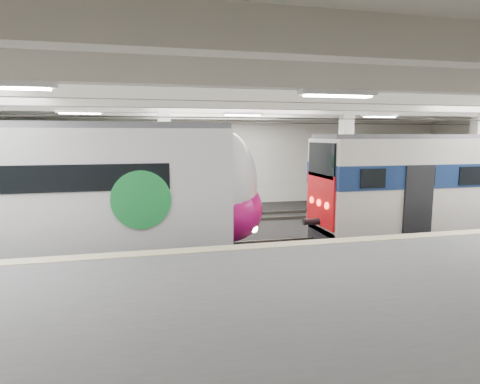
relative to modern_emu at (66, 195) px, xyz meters
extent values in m
cube|color=black|center=(6.25, 0.00, -2.27)|extent=(36.00, 24.00, 0.10)
cube|color=silver|center=(6.25, 0.00, 3.33)|extent=(36.00, 24.00, 0.20)
cube|color=beige|center=(6.25, 10.00, 0.53)|extent=(30.00, 0.10, 5.50)
cube|color=#575759|center=(6.25, -6.50, -1.67)|extent=(30.00, 7.00, 1.10)
cube|color=beige|center=(6.25, -3.25, -1.11)|extent=(30.00, 0.50, 0.02)
cube|color=beige|center=(3.25, 3.00, 0.53)|extent=(0.50, 0.50, 5.50)
cube|color=beige|center=(11.25, 3.00, 0.53)|extent=(0.50, 0.50, 5.50)
cube|color=beige|center=(18.25, 3.00, 0.53)|extent=(0.50, 0.50, 5.50)
cube|color=beige|center=(6.25, 0.00, 3.03)|extent=(30.00, 18.00, 0.50)
cube|color=#59544C|center=(6.25, 0.00, -2.14)|extent=(30.00, 1.52, 0.16)
cube|color=#59544C|center=(6.25, 5.50, -2.14)|extent=(30.00, 1.52, 0.16)
cylinder|color=black|center=(6.25, 0.00, 2.48)|extent=(30.00, 0.03, 0.03)
cylinder|color=black|center=(6.25, 5.50, 2.48)|extent=(30.00, 0.03, 0.03)
cube|color=white|center=(6.25, -2.00, 2.70)|extent=(26.00, 8.40, 0.12)
cube|color=silver|center=(-1.25, 0.00, 0.19)|extent=(12.73, 2.84, 3.82)
ellipsoid|color=silver|center=(5.12, 0.00, 0.19)|extent=(2.25, 2.78, 3.74)
ellipsoid|color=#C3106B|center=(5.24, 0.00, -0.65)|extent=(2.39, 2.84, 2.29)
cylinder|color=#198E3B|center=(2.32, -1.45, 0.00)|extent=(1.76, 0.06, 1.76)
cube|color=#4C4C51|center=(-1.25, 0.00, 2.20)|extent=(12.73, 2.33, 0.20)
cube|color=black|center=(-1.25, 0.00, -1.87)|extent=(12.73, 1.99, 0.70)
cube|color=beige|center=(14.88, 0.00, 0.02)|extent=(12.25, 2.69, 3.49)
cube|color=navy|center=(14.88, 0.00, 0.44)|extent=(12.29, 2.75, 0.85)
cube|color=red|center=(8.71, 0.00, -0.47)|extent=(0.08, 2.28, 1.92)
cube|color=black|center=(8.71, 0.00, 1.00)|extent=(0.08, 2.15, 1.26)
cube|color=#4C4C51|center=(14.88, 0.00, 1.85)|extent=(12.25, 2.10, 0.16)
cube|color=black|center=(14.88, 0.00, -1.87)|extent=(12.25, 1.88, 0.70)
cube|color=silver|center=(-1.53, 5.50, 0.02)|extent=(12.82, 2.57, 3.48)
cube|color=#198E3B|center=(-1.53, 5.50, 0.48)|extent=(12.86, 2.63, 0.73)
cube|color=#4C4C51|center=(-1.53, 5.50, 1.85)|extent=(12.82, 2.12, 0.16)
cube|color=black|center=(-1.53, 5.50, -1.92)|extent=(12.82, 2.30, 0.60)
camera|label=1|loc=(2.48, -13.50, 1.89)|focal=30.00mm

